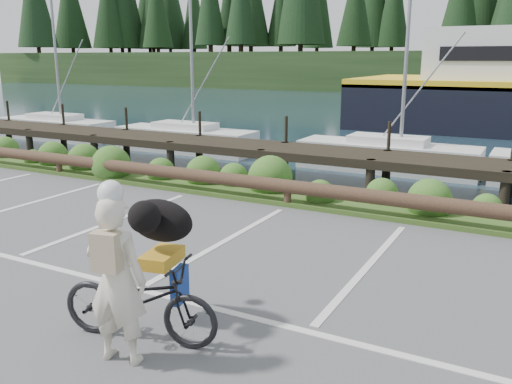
% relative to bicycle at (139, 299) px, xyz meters
% --- Properties ---
extents(ground, '(72.00, 72.00, 0.00)m').
position_rel_bicycle_xyz_m(ground, '(-0.94, 1.47, -0.50)').
color(ground, '#4E4E50').
extents(vegetation_strip, '(34.00, 1.60, 0.10)m').
position_rel_bicycle_xyz_m(vegetation_strip, '(-0.94, 6.77, -0.45)').
color(vegetation_strip, '#3D5B21').
rests_on(vegetation_strip, ground).
extents(log_rail, '(32.00, 0.30, 0.60)m').
position_rel_bicycle_xyz_m(log_rail, '(-0.94, 6.07, -0.50)').
color(log_rail, '#443021').
rests_on(log_rail, ground).
extents(bicycle, '(2.01, 1.04, 1.01)m').
position_rel_bicycle_xyz_m(bicycle, '(0.00, 0.00, 0.00)').
color(bicycle, black).
rests_on(bicycle, ground).
extents(cyclist, '(0.75, 0.57, 1.84)m').
position_rel_bicycle_xyz_m(cyclist, '(0.09, -0.44, 0.42)').
color(cyclist, beige).
rests_on(cyclist, ground).
extents(dog, '(0.61, 0.97, 0.52)m').
position_rel_bicycle_xyz_m(dog, '(-0.12, 0.60, 0.76)').
color(dog, black).
rests_on(dog, bicycle).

